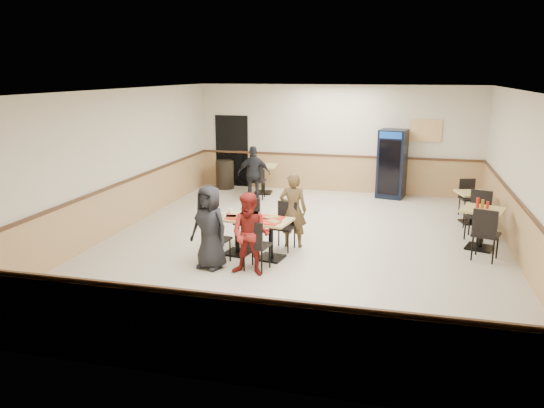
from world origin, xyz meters
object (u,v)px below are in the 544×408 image
(diner_man_opposite, at_px, (293,210))
(side_table_far, at_px, (472,203))
(trash_bin, at_px, (225,175))
(main_table, at_px, (254,231))
(diner_woman_left, at_px, (210,227))
(lone_diner, at_px, (254,174))
(side_table_near, at_px, (482,222))
(back_table, at_px, (263,174))
(pepsi_cooler, at_px, (392,164))
(diner_woman_right, at_px, (250,234))

(diner_man_opposite, distance_m, side_table_far, 4.44)
(diner_man_opposite, distance_m, trash_bin, 5.63)
(main_table, relative_size, diner_man_opposite, 1.00)
(diner_woman_left, distance_m, diner_man_opposite, 1.89)
(lone_diner, relative_size, trash_bin, 1.77)
(diner_woman_left, bearing_deg, side_table_near, 42.05)
(lone_diner, bearing_deg, trash_bin, -60.40)
(diner_man_opposite, distance_m, lone_diner, 3.89)
(main_table, relative_size, side_table_near, 1.56)
(main_table, xyz_separation_m, back_table, (-1.20, 5.13, 0.05))
(side_table_far, xyz_separation_m, pepsi_cooler, (-1.86, 2.16, 0.45))
(side_table_far, xyz_separation_m, trash_bin, (-6.61, 2.12, -0.06))
(side_table_near, xyz_separation_m, pepsi_cooler, (-1.83, 4.03, 0.39))
(side_table_far, bearing_deg, diner_woman_left, -139.13)
(back_table, bearing_deg, diner_man_opposite, -67.88)
(side_table_near, bearing_deg, diner_woman_left, -154.58)
(lone_diner, height_order, side_table_near, lone_diner)
(main_table, height_order, diner_man_opposite, diner_man_opposite)
(diner_woman_left, bearing_deg, back_table, 112.66)
(diner_woman_left, xyz_separation_m, side_table_near, (4.72, 2.24, -0.20))
(diner_woman_left, distance_m, lone_diner, 5.00)
(pepsi_cooler, xyz_separation_m, trash_bin, (-4.76, -0.04, -0.51))
(diner_woman_left, height_order, diner_man_opposite, diner_man_opposite)
(main_table, relative_size, pepsi_cooler, 0.80)
(back_table, relative_size, trash_bin, 1.02)
(lone_diner, relative_size, side_table_near, 1.54)
(lone_diner, relative_size, back_table, 1.73)
(diner_woman_right, xyz_separation_m, side_table_far, (3.97, 4.24, -0.24))
(diner_woman_left, height_order, pepsi_cooler, pepsi_cooler)
(diner_woman_right, distance_m, back_table, 6.17)
(diner_woman_left, distance_m, pepsi_cooler, 6.91)
(diner_woman_left, distance_m, back_table, 5.91)
(side_table_far, distance_m, pepsi_cooler, 2.89)
(trash_bin, bearing_deg, pepsi_cooler, 0.52)
(diner_man_opposite, relative_size, lone_diner, 1.01)
(diner_woman_right, bearing_deg, side_table_far, 50.15)
(diner_woman_left, height_order, back_table, diner_woman_left)
(main_table, distance_m, back_table, 5.27)
(side_table_far, bearing_deg, main_table, -141.13)
(back_table, height_order, trash_bin, trash_bin)
(main_table, distance_m, trash_bin, 6.00)
(diner_woman_right, relative_size, trash_bin, 1.72)
(side_table_near, distance_m, pepsi_cooler, 4.44)
(main_table, relative_size, diner_woman_right, 1.04)
(diner_woman_left, xyz_separation_m, back_table, (-0.62, 5.88, -0.20))
(main_table, xyz_separation_m, trash_bin, (-2.45, 5.48, -0.08))
(side_table_far, bearing_deg, pepsi_cooler, 130.60)
(main_table, height_order, diner_woman_left, diner_woman_left)
(main_table, relative_size, side_table_far, 1.79)
(diner_woman_right, xyz_separation_m, trash_bin, (-2.65, 6.36, -0.30))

